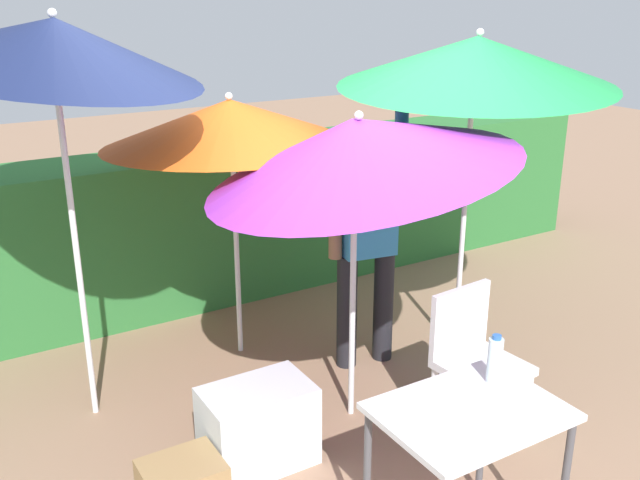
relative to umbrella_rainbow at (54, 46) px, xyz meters
name	(u,v)px	position (x,y,z in m)	size (l,w,h in m)	color
ground_plane	(345,423)	(1.26, -0.94, -2.23)	(24.00, 24.00, 0.00)	#937056
hedge_row	(199,226)	(1.26, 1.33, -1.59)	(8.00, 0.70, 1.27)	#2D7033
umbrella_rainbow	(54,46)	(0.00, 0.00, 0.00)	(1.65, 1.63, 2.54)	silver
umbrella_orange	(357,146)	(1.34, -0.88, -0.53)	(1.81, 1.78, 2.06)	silver
umbrella_yellow	(231,122)	(1.11, 0.25, -0.55)	(1.71, 1.72, 1.88)	silver
umbrella_navy	(476,61)	(2.47, -0.56, -0.16)	(1.81, 1.81, 2.32)	silver
person_vendor	(367,237)	(1.80, -0.35, -1.29)	(0.56, 0.28, 1.88)	black
chair_plastic	(474,355)	(1.85, -1.38, -1.72)	(0.47, 0.47, 0.89)	silver
cooler_box	(258,426)	(0.64, -1.00, -1.99)	(0.59, 0.38, 0.47)	silver
folding_table	(469,428)	(1.15, -2.09, -1.55)	(0.80, 0.60, 0.78)	#4C4C51
bottle_water	(495,360)	(1.40, -1.97, -1.34)	(0.07, 0.07, 0.24)	silver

